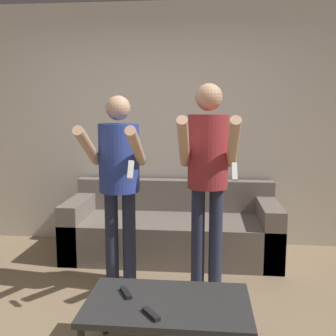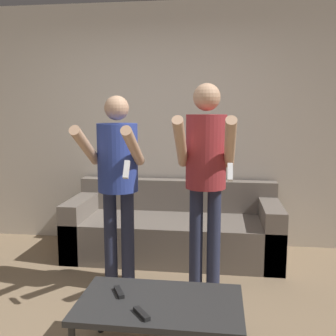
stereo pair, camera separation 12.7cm
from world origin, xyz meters
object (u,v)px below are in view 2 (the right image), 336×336
Objects in this scene: couch at (174,230)px; person_standing_left at (117,172)px; person_standing_right at (206,167)px; coffee_table at (160,307)px; remote_far at (119,292)px; remote_near at (142,314)px.

couch is 1.33× the size of person_standing_left.
person_standing_right is 1.74× the size of coffee_table.
person_standing_left is (-0.36, -0.90, 0.76)m from couch.
couch is at bearing 85.27° from remote_far.
couch is 1.73m from remote_far.
person_standing_left is 1.06m from remote_far.
remote_near is at bearing -106.21° from person_standing_right.
remote_far reaches higher than coffee_table.
remote_near is (0.05, -1.96, 0.13)m from couch.
person_standing_left reaches higher than remote_near.
person_standing_left reaches higher than remote_far.
person_standing_right is at bearing 0.04° from person_standing_left.
couch is at bearing 111.93° from person_standing_right.
coffee_table is (-0.23, -0.89, -0.74)m from person_standing_right.
remote_near reaches higher than coffee_table.
remote_near is 0.31m from remote_far.
person_standing_left is 1.30m from remote_near.
person_standing_right is 12.35× the size of remote_near.
remote_near and remote_far have the same top height.
coffee_table is at bearing 66.77° from remote_near.
remote_near is at bearing -51.26° from remote_far.
person_standing_left is 11.70× the size of remote_near.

